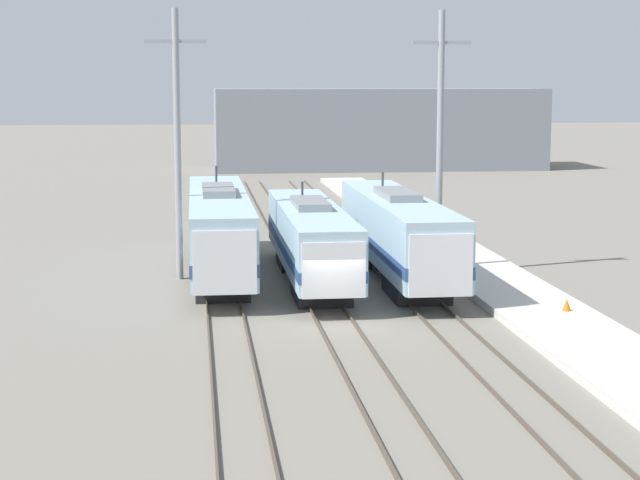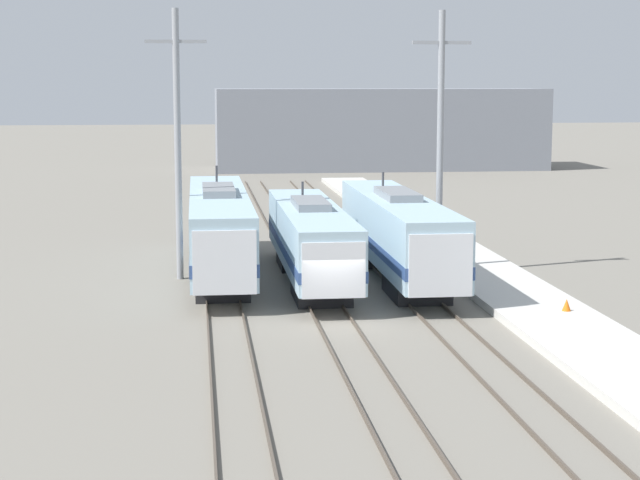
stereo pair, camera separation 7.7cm
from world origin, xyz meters
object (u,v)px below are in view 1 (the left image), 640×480
locomotive_far_left (219,231)px  locomotive_far_right (399,235)px  catenary_tower_left (177,140)px  catenary_tower_right (440,139)px  locomotive_center (312,241)px  traffic_cone (567,305)px

locomotive_far_left → locomotive_far_right: bearing=-12.9°
locomotive_far_left → locomotive_far_right: (8.52, -1.95, -0.05)m
catenary_tower_left → catenary_tower_right: same height
locomotive_center → catenary_tower_left: bearing=161.3°
locomotive_center → traffic_cone: bearing=-43.0°
locomotive_far_right → catenary_tower_right: catenary_tower_right is taller
locomotive_far_left → catenary_tower_left: size_ratio=1.54×
traffic_cone → locomotive_far_left: bearing=140.6°
locomotive_far_left → locomotive_far_right: size_ratio=1.06×
locomotive_center → catenary_tower_left: (-6.18, 2.09, 4.64)m
locomotive_center → locomotive_far_right: size_ratio=0.92×
catenary_tower_left → traffic_cone: bearing=-34.8°
locomotive_far_left → catenary_tower_left: bearing=-168.4°
catenary_tower_left → traffic_cone: size_ratio=26.38×
catenary_tower_left → catenary_tower_right: size_ratio=1.00×
catenary_tower_right → catenary_tower_left: bearing=180.0°
locomotive_far_left → locomotive_far_right: 8.74m
locomotive_far_right → catenary_tower_right: (2.29, 1.56, 4.48)m
locomotive_center → locomotive_far_right: 4.29m
locomotive_center → catenary_tower_right: 8.29m
catenary_tower_left → traffic_cone: (15.50, -10.78, -6.08)m
traffic_cone → locomotive_center: bearing=137.0°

